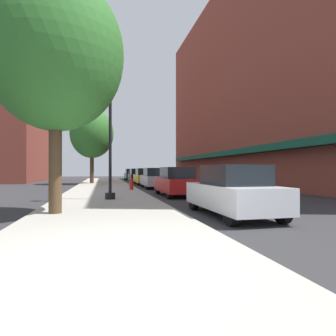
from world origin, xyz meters
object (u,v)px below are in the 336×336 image
at_px(tree_near, 56,54).
at_px(car_yellow, 144,177).
at_px(fire_hydrant, 131,184).
at_px(tree_mid, 92,134).
at_px(lamppost, 110,134).
at_px(car_red, 176,182).
at_px(car_white, 232,191).
at_px(car_green, 131,175).
at_px(parking_meter_near, 129,176).
at_px(car_black, 137,175).
at_px(car_silver, 155,178).

xyz_separation_m(tree_near, car_yellow, (5.61, 18.98, -4.41)).
relative_size(fire_hydrant, tree_mid, 0.10).
bearing_deg(lamppost, car_red, 28.52).
bearing_deg(car_white, car_green, 88.88).
relative_size(lamppost, fire_hydrant, 7.47).
height_order(fire_hydrant, car_green, car_green).
relative_size(parking_meter_near, car_yellow, 0.30).
height_order(fire_hydrant, parking_meter_near, parking_meter_near).
distance_m(tree_near, car_white, 7.22).
bearing_deg(fire_hydrant, car_black, 81.85).
bearing_deg(fire_hydrant, parking_meter_near, 87.08).
xyz_separation_m(car_yellow, car_black, (0.00, 6.34, 0.00)).
height_order(car_yellow, car_black, same).
bearing_deg(car_green, tree_near, -101.81).
relative_size(fire_hydrant, car_silver, 0.18).
bearing_deg(tree_near, car_white, -10.86).
distance_m(car_yellow, car_green, 13.62).
height_order(tree_mid, car_green, tree_mid).
xyz_separation_m(fire_hydrant, tree_mid, (-3.05, 10.66, 4.75)).
relative_size(car_white, car_silver, 1.00).
distance_m(car_yellow, car_black, 6.34).
height_order(car_white, car_yellow, same).
height_order(car_white, car_green, same).
bearing_deg(tree_near, car_yellow, 73.54).
bearing_deg(car_yellow, car_red, -89.75).
bearing_deg(fire_hydrant, car_silver, 53.82).
bearing_deg(fire_hydrant, lamppost, -104.76).
bearing_deg(car_green, car_yellow, -92.05).
relative_size(car_yellow, car_black, 1.00).
bearing_deg(parking_meter_near, car_silver, -34.45).
relative_size(car_red, car_yellow, 1.00).
xyz_separation_m(car_silver, car_green, (0.00, 19.46, 0.00)).
distance_m(car_silver, car_yellow, 5.84).
xyz_separation_m(car_red, car_silver, (0.00, 7.03, 0.00)).
distance_m(lamppost, tree_near, 4.88).
bearing_deg(car_white, car_red, 88.88).
xyz_separation_m(tree_mid, car_red, (5.22, -14.73, -4.46)).
relative_size(parking_meter_near, car_red, 0.30).
bearing_deg(car_black, tree_near, -104.15).
relative_size(tree_mid, car_red, 1.80).
relative_size(fire_hydrant, car_yellow, 0.18).
bearing_deg(fire_hydrant, car_white, -79.09).
relative_size(lamppost, car_red, 1.37).
bearing_deg(parking_meter_near, fire_hydrant, -92.92).
relative_size(lamppost, parking_meter_near, 4.50).
distance_m(parking_meter_near, car_white, 15.68).
xyz_separation_m(fire_hydrant, car_red, (2.17, -4.07, 0.29)).
relative_size(tree_near, car_black, 1.77).
xyz_separation_m(fire_hydrant, car_white, (2.17, -11.25, 0.29)).
height_order(car_red, car_green, same).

